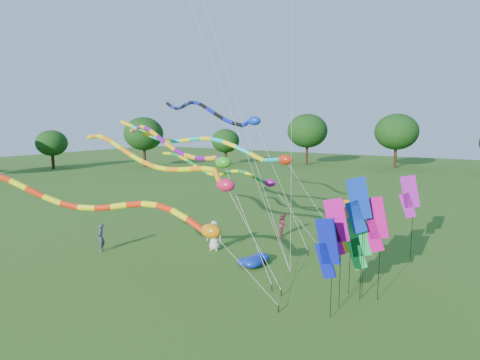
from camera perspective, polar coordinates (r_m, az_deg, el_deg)
The scene contains 19 objects.
ground at distance 18.80m, azimuth -5.49°, elevation -16.07°, with size 160.00×160.00×0.00m, color #2A5717.
tree_ring at distance 20.53m, azimuth -13.36°, elevation 1.50°, with size 115.83×117.88×9.67m.
tube_kite_red at distance 18.69m, azimuth -16.17°, elevation -3.98°, with size 13.43×4.41×6.02m.
tube_kite_orange at distance 23.00m, azimuth -10.73°, elevation 2.43°, with size 15.93×2.70×7.54m.
tube_kite_purple at distance 24.36m, azimuth -8.86°, elevation 4.85°, with size 14.70×5.62×8.11m.
tube_kite_blue at distance 28.81m, azimuth -3.82°, elevation 9.49°, with size 14.68×4.80×9.86m.
tube_kite_cyan at distance 26.55m, azimuth -3.68°, elevation 4.93°, with size 16.41×1.63×8.37m.
tube_kite_green at distance 26.90m, azimuth -1.48°, elevation 1.02°, with size 11.20×1.28×6.07m.
banner_pole_blue_a at distance 16.32m, azimuth 12.27°, elevation -9.50°, with size 1.15×0.30×4.07m.
banner_pole_green at distance 18.49m, azimuth 16.47°, elevation -8.53°, with size 1.13×0.44×3.76m.
banner_pole_violet at distance 24.39m, azimuth 22.94°, elevation -2.22°, with size 1.16×0.17×4.83m.
banner_pole_blue_b at distance 17.75m, azimuth 16.43°, elevation -3.55°, with size 1.12×0.48×5.48m.
banner_pole_magenta_a at distance 17.10m, azimuth 13.45°, elevation -6.58°, with size 1.16×0.23×4.69m.
banner_pole_magenta_b at distance 18.24m, azimuth 18.68°, elevation -6.03°, with size 1.16×0.17×4.63m.
banner_pole_orange at distance 18.63m, azimuth 14.90°, elevation -6.41°, with size 1.14×0.41×4.37m.
blue_nylon_heap at distance 22.15m, azimuth 2.61°, elevation -11.44°, with size 1.63×1.80×0.58m.
person_a at distance 24.55m, azimuth -3.68°, elevation -7.86°, with size 0.89×0.58×1.82m, color beige.
person_b at distance 25.69m, azimuth -19.18°, elevation -7.74°, with size 0.61×0.40×1.68m, color #3B3E53.
person_c at distance 27.61m, azimuth 6.14°, elevation -6.33°, with size 0.76×0.59×1.56m, color maroon.
Camera 1 is at (10.48, -13.54, 7.77)m, focal length 30.00 mm.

